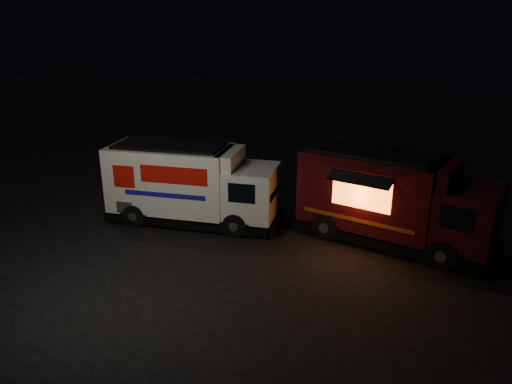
{
  "coord_description": "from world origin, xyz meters",
  "views": [
    {
      "loc": [
        5.39,
        -12.44,
        6.9
      ],
      "look_at": [
        0.12,
        2.0,
        1.42
      ],
      "focal_mm": 35.0,
      "sensor_mm": 36.0,
      "label": 1
    }
  ],
  "objects": [
    {
      "name": "ground",
      "position": [
        0.0,
        0.0,
        0.0
      ],
      "size": [
        80.0,
        80.0,
        0.0
      ],
      "primitive_type": "plane",
      "color": "black",
      "rests_on": "ground"
    },
    {
      "name": "white_truck",
      "position": [
        -2.22,
        2.11,
        1.38
      ],
      "size": [
        6.27,
        2.72,
        2.76
      ],
      "primitive_type": null,
      "rotation": [
        0.0,
        0.0,
        0.11
      ],
      "color": "silver",
      "rests_on": "ground"
    },
    {
      "name": "red_truck",
      "position": [
        4.52,
        2.77,
        1.45
      ],
      "size": [
        6.61,
        3.7,
        2.9
      ],
      "primitive_type": null,
      "rotation": [
        0.0,
        0.0,
        -0.24
      ],
      "color": "#3C0A13",
      "rests_on": "ground"
    }
  ]
}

